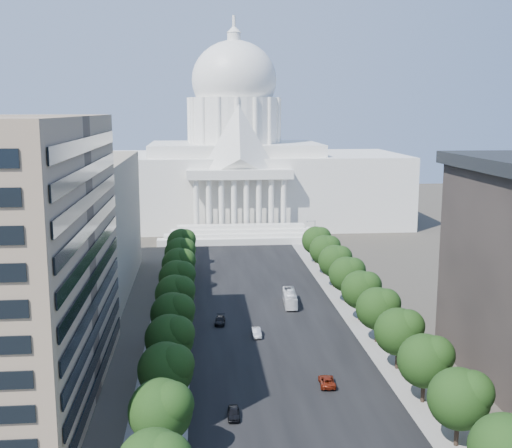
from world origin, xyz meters
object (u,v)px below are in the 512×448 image
object	(u,v)px
car_dark_b	(220,321)
car_red	(327,381)
car_dark_a	(234,413)
car_silver	(256,333)
city_bus	(290,298)

from	to	relation	value
car_dark_b	car_red	bearing A→B (deg)	-57.46
car_dark_a	car_red	world-z (taller)	car_dark_a
car_silver	car_red	distance (m)	23.66
car_dark_a	city_bus	world-z (taller)	city_bus
car_silver	car_dark_b	bearing A→B (deg)	129.83
car_dark_a	city_bus	xyz separation A→B (m)	(14.69, 49.48, 0.77)
car_red	car_dark_b	bearing A→B (deg)	-58.91
car_silver	car_red	xyz separation A→B (m)	(8.63, -22.03, -0.04)
car_dark_a	city_bus	distance (m)	51.62
car_silver	car_dark_b	distance (m)	9.78
car_red	car_dark_a	bearing A→B (deg)	35.88
car_red	car_dark_b	size ratio (longest dim) A/B	1.04
car_red	car_silver	bearing A→B (deg)	-64.57
city_bus	car_silver	bearing A→B (deg)	-111.71
car_dark_b	city_bus	size ratio (longest dim) A/B	0.45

